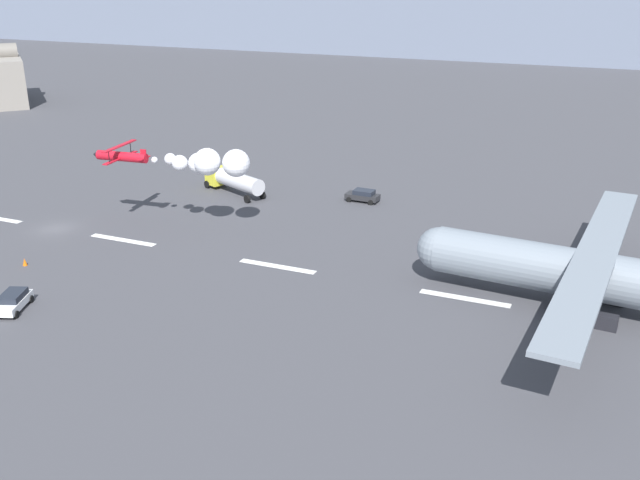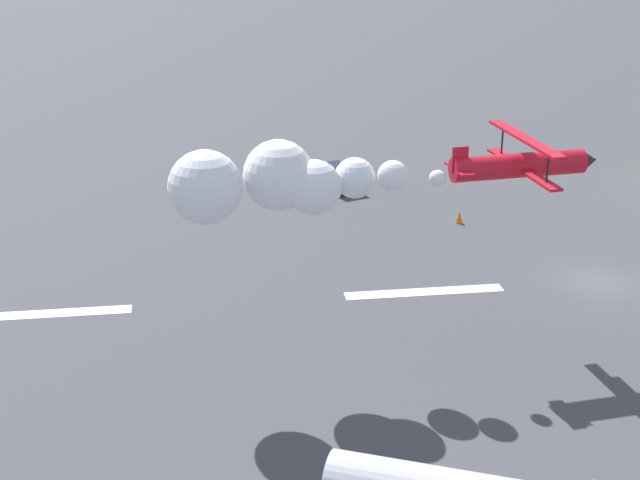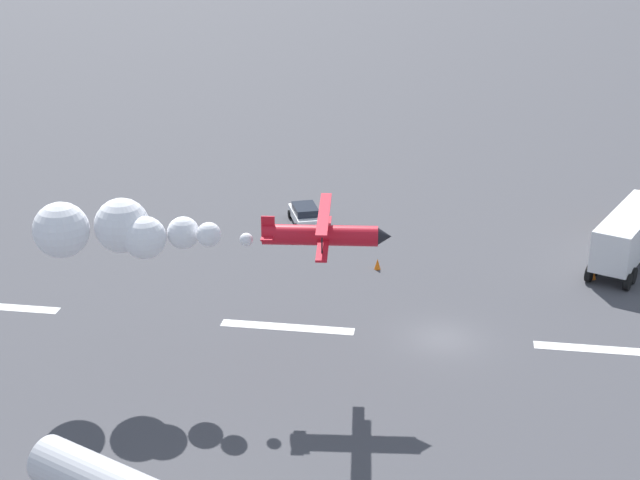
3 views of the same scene
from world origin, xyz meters
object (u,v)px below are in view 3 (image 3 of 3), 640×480
Objects in this scene: traffic_cone_near at (593,274)px; traffic_cone_far at (377,264)px; semi_truck_orange at (636,228)px; stunt_biplane_red at (134,230)px; followme_car_yellow at (305,214)px.

traffic_cone_near is 14.26m from traffic_cone_far.
stunt_biplane_red is at bearing 34.84° from semi_truck_orange.
stunt_biplane_red is 1.33× the size of semi_truck_orange.
traffic_cone_far is at bearing 15.99° from semi_truck_orange.
semi_truck_orange is 23.91m from followme_car_yellow.
followme_car_yellow is 6.10× the size of traffic_cone_far.
stunt_biplane_red is 35.57m from semi_truck_orange.
followme_car_yellow reaches higher than traffic_cone_far.
semi_truck_orange is at bearing -164.01° from traffic_cone_far.
semi_truck_orange is 18.49× the size of traffic_cone_near.
stunt_biplane_red is at bearing 31.33° from traffic_cone_near.
stunt_biplane_red is 24.60× the size of traffic_cone_near.
traffic_cone_far is at bearing 129.13° from followme_car_yellow.
traffic_cone_near is (-25.62, -15.60, -7.56)m from stunt_biplane_red.
followme_car_yellow is at bearing -19.28° from traffic_cone_near.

